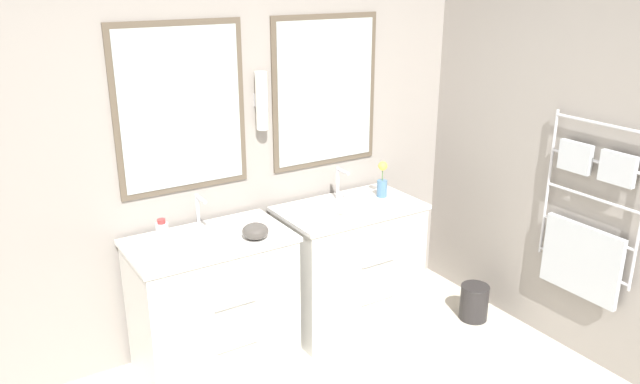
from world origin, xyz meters
TOP-DOWN VIEW (x-y plane):
  - wall_back at (0.01, 1.92)m, footprint 5.05×0.16m
  - wall_right at (1.75, 0.84)m, footprint 0.13×3.83m
  - vanity_left at (-0.28, 1.55)m, footprint 0.94×0.61m
  - vanity_right at (0.71, 1.55)m, footprint 0.94×0.61m
  - faucet_left at (-0.28, 1.71)m, footprint 0.17×0.14m
  - faucet_right at (0.71, 1.71)m, footprint 0.17×0.14m
  - toiletry_bottle at (-0.58, 1.49)m, footprint 0.07×0.07m
  - amenity_bowl at (-0.06, 1.44)m, footprint 0.15×0.15m
  - flower_vase at (1.00, 1.62)m, footprint 0.07×0.07m
  - soap_dish at (0.55, 1.44)m, footprint 0.12×0.08m
  - waste_bin at (1.47, 1.13)m, footprint 0.20×0.20m

SIDE VIEW (x-z plane):
  - waste_bin at x=1.47m, z-range 0.01..0.26m
  - vanity_left at x=-0.28m, z-range 0.01..0.87m
  - vanity_right at x=0.71m, z-range 0.01..0.87m
  - soap_dish at x=0.55m, z-range 0.85..0.90m
  - amenity_bowl at x=-0.06m, z-range 0.86..0.95m
  - toiletry_bottle at x=-0.58m, z-range 0.85..1.07m
  - flower_vase at x=1.00m, z-range 0.84..1.09m
  - faucet_left at x=-0.28m, z-range 0.86..1.08m
  - faucet_right at x=0.71m, z-range 0.86..1.08m
  - wall_right at x=1.75m, z-range -0.01..2.59m
  - wall_back at x=0.01m, z-range 0.01..2.61m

